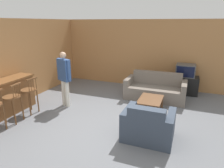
{
  "coord_description": "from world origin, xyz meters",
  "views": [
    {
      "loc": [
        1.73,
        -4.0,
        2.49
      ],
      "look_at": [
        -0.19,
        0.92,
        0.85
      ],
      "focal_mm": 32.0,
      "sensor_mm": 36.0,
      "label": 1
    }
  ],
  "objects_px": {
    "bar_chair_mid": "(13,100)",
    "tv_unit": "(184,85)",
    "bar_chair_far": "(29,93)",
    "person_by_window": "(64,76)",
    "coffee_table": "(150,101)",
    "tv": "(185,70)",
    "couch_far": "(155,90)",
    "armchair_near": "(148,126)"
  },
  "relations": [
    {
      "from": "bar_chair_mid",
      "to": "tv_unit",
      "type": "xyz_separation_m",
      "value": [
        3.99,
        3.88,
        -0.28
      ]
    },
    {
      "from": "bar_chair_mid",
      "to": "bar_chair_far",
      "type": "xyz_separation_m",
      "value": [
        0.0,
        0.58,
        0.0
      ]
    },
    {
      "from": "bar_chair_mid",
      "to": "tv_unit",
      "type": "relative_size",
      "value": 1.07
    },
    {
      "from": "bar_chair_far",
      "to": "person_by_window",
      "type": "height_order",
      "value": "person_by_window"
    },
    {
      "from": "bar_chair_mid",
      "to": "coffee_table",
      "type": "relative_size",
      "value": 1.13
    },
    {
      "from": "bar_chair_far",
      "to": "coffee_table",
      "type": "relative_size",
      "value": 1.13
    },
    {
      "from": "tv",
      "to": "person_by_window",
      "type": "distance_m",
      "value": 4.18
    },
    {
      "from": "bar_chair_far",
      "to": "couch_far",
      "type": "bearing_deg",
      "value": 37.61
    },
    {
      "from": "bar_chair_mid",
      "to": "person_by_window",
      "type": "height_order",
      "value": "person_by_window"
    },
    {
      "from": "couch_far",
      "to": "coffee_table",
      "type": "xyz_separation_m",
      "value": [
        0.05,
        -1.11,
        0.03
      ]
    },
    {
      "from": "couch_far",
      "to": "coffee_table",
      "type": "height_order",
      "value": "couch_far"
    },
    {
      "from": "armchair_near",
      "to": "tv_unit",
      "type": "xyz_separation_m",
      "value": [
        0.61,
        3.44,
        0.01
      ]
    },
    {
      "from": "armchair_near",
      "to": "couch_far",
      "type": "bearing_deg",
      "value": 96.07
    },
    {
      "from": "tv_unit",
      "to": "armchair_near",
      "type": "bearing_deg",
      "value": -99.98
    },
    {
      "from": "tv_unit",
      "to": "bar_chair_mid",
      "type": "bearing_deg",
      "value": -135.78
    },
    {
      "from": "couch_far",
      "to": "tv",
      "type": "bearing_deg",
      "value": 45.93
    },
    {
      "from": "bar_chair_far",
      "to": "couch_far",
      "type": "distance_m",
      "value": 3.94
    },
    {
      "from": "armchair_near",
      "to": "bar_chair_far",
      "type": "bearing_deg",
      "value": 177.81
    },
    {
      "from": "armchair_near",
      "to": "tv",
      "type": "xyz_separation_m",
      "value": [
        0.61,
        3.43,
        0.54
      ]
    },
    {
      "from": "tv_unit",
      "to": "couch_far",
      "type": "bearing_deg",
      "value": -133.97
    },
    {
      "from": "tv_unit",
      "to": "person_by_window",
      "type": "distance_m",
      "value": 4.23
    },
    {
      "from": "couch_far",
      "to": "armchair_near",
      "type": "xyz_separation_m",
      "value": [
        0.27,
        -2.53,
        0.0
      ]
    },
    {
      "from": "bar_chair_far",
      "to": "tv_unit",
      "type": "xyz_separation_m",
      "value": [
        3.99,
        3.31,
        -0.28
      ]
    },
    {
      "from": "tv_unit",
      "to": "tv",
      "type": "xyz_separation_m",
      "value": [
        -0.0,
        -0.0,
        0.54
      ]
    },
    {
      "from": "tv_unit",
      "to": "person_by_window",
      "type": "height_order",
      "value": "person_by_window"
    },
    {
      "from": "bar_chair_far",
      "to": "tv",
      "type": "relative_size",
      "value": 1.61
    },
    {
      "from": "couch_far",
      "to": "person_by_window",
      "type": "distance_m",
      "value": 3.01
    },
    {
      "from": "couch_far",
      "to": "tv_unit",
      "type": "bearing_deg",
      "value": 46.03
    },
    {
      "from": "tv_unit",
      "to": "person_by_window",
      "type": "bearing_deg",
      "value": -142.9
    },
    {
      "from": "bar_chair_mid",
      "to": "couch_far",
      "type": "distance_m",
      "value": 4.32
    },
    {
      "from": "person_by_window",
      "to": "couch_far",
      "type": "bearing_deg",
      "value": 33.29
    },
    {
      "from": "coffee_table",
      "to": "tv_unit",
      "type": "distance_m",
      "value": 2.18
    },
    {
      "from": "bar_chair_far",
      "to": "tv",
      "type": "height_order",
      "value": "tv"
    },
    {
      "from": "armchair_near",
      "to": "person_by_window",
      "type": "height_order",
      "value": "person_by_window"
    },
    {
      "from": "couch_far",
      "to": "armchair_near",
      "type": "distance_m",
      "value": 2.54
    },
    {
      "from": "bar_chair_far",
      "to": "couch_far",
      "type": "xyz_separation_m",
      "value": [
        3.12,
        2.4,
        -0.29
      ]
    },
    {
      "from": "coffee_table",
      "to": "couch_far",
      "type": "bearing_deg",
      "value": 92.45
    },
    {
      "from": "bar_chair_far",
      "to": "coffee_table",
      "type": "height_order",
      "value": "bar_chair_far"
    },
    {
      "from": "bar_chair_mid",
      "to": "armchair_near",
      "type": "height_order",
      "value": "bar_chair_mid"
    },
    {
      "from": "person_by_window",
      "to": "armchair_near",
      "type": "bearing_deg",
      "value": -18.5
    },
    {
      "from": "bar_chair_far",
      "to": "armchair_near",
      "type": "height_order",
      "value": "bar_chair_far"
    },
    {
      "from": "armchair_near",
      "to": "tv_unit",
      "type": "relative_size",
      "value": 1.11
    }
  ]
}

